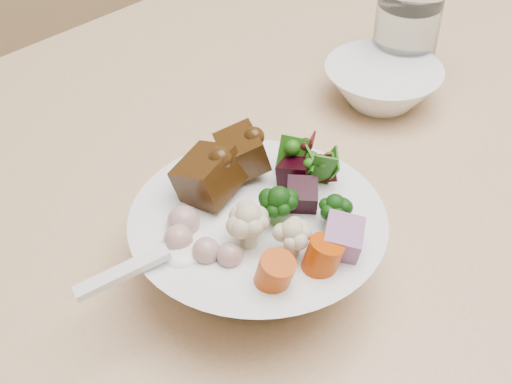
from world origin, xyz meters
TOP-DOWN VIEW (x-y plane):
  - chair_far at (-0.29, 0.73)m, footprint 0.45×0.45m
  - food_bowl at (-0.47, 0.01)m, footprint 0.20×0.20m
  - soup_spoon at (-0.55, 0.01)m, footprint 0.11×0.04m
  - water_glass at (-0.15, 0.15)m, footprint 0.07×0.07m
  - side_bowl at (-0.21, 0.13)m, footprint 0.13×0.13m

SIDE VIEW (x-z plane):
  - chair_far at x=-0.29m, z-range 0.05..0.88m
  - side_bowl at x=-0.21m, z-range 0.84..0.88m
  - food_bowl at x=-0.47m, z-range 0.82..0.93m
  - water_glass at x=-0.15m, z-range 0.83..0.96m
  - soup_spoon at x=-0.55m, z-range 0.89..0.91m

